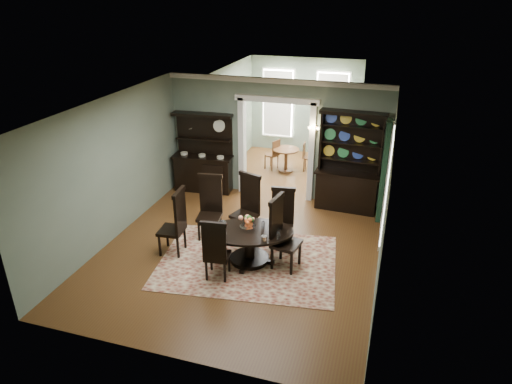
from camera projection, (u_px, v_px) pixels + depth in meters
room at (237, 181)px, 8.69m from camera, size 5.51×6.01×3.01m
parlor at (298, 113)px, 13.50m from camera, size 3.51×3.50×3.01m
doorway_trim at (277, 135)px, 11.25m from camera, size 2.08×0.25×2.57m
right_window at (385, 179)px, 8.74m from camera, size 0.15×1.47×2.12m
wall_sconce at (314, 129)px, 10.75m from camera, size 0.27×0.21×0.21m
rug at (248, 261)px, 9.01m from camera, size 3.71×2.90×0.01m
dining_table at (249, 240)px, 8.85m from camera, size 1.99×1.99×0.68m
centerpiece at (248, 225)px, 8.83m from camera, size 1.56×1.00×0.26m
chair_far_left at (210, 204)px, 9.70m from camera, size 0.58×0.56×1.39m
chair_far_mid at (248, 204)px, 9.72m from camera, size 0.64×0.62×1.40m
chair_far_right at (282, 217)px, 9.29m from camera, size 0.54×0.52×1.30m
chair_end_left at (176, 221)px, 9.02m from camera, size 0.53×0.55×1.40m
chair_end_right at (281, 231)px, 8.59m from camera, size 0.60×0.62×1.45m
chair_near at (216, 249)px, 8.20m from camera, size 0.51×0.49×1.25m
sideboard at (204, 164)px, 11.92m from camera, size 1.60×0.69×2.06m
welsh_dresser at (348, 175)px, 10.85m from camera, size 1.56×0.64×2.39m
parlor_table at (286, 157)px, 13.18m from camera, size 0.75×0.75×0.69m
parlor_chair_left at (273, 153)px, 13.34m from camera, size 0.44×0.43×0.91m
parlor_chair_right at (307, 156)px, 13.26m from camera, size 0.35×0.35×0.84m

